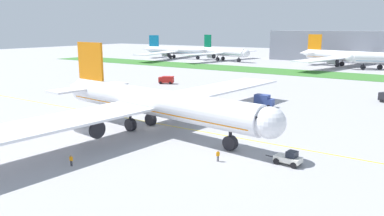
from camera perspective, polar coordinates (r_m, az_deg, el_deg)
ground_plane at (r=75.46m, az=-6.29°, el=-3.00°), size 600.00×600.00×0.00m
apron_taxi_line at (r=77.91m, az=-4.74°, el=-2.48°), size 280.00×0.36×0.01m
grass_median_strip at (r=172.36m, az=17.71°, el=5.06°), size 320.00×24.00×0.10m
airliner_foreground at (r=72.11m, az=-6.41°, el=0.88°), size 55.67×89.88×16.59m
pushback_tug at (r=56.75m, az=14.60°, el=-7.46°), size 5.70×2.76×2.14m
ground_crew_wingwalker_port at (r=57.09m, az=-18.02°, el=-7.50°), size 0.57×0.35×1.67m
ground_crew_marshaller_front at (r=56.34m, az=3.99°, el=-7.16°), size 0.46×0.51×1.70m
service_truck_fuel_bowser at (r=134.21m, az=-3.96°, el=4.36°), size 5.77×4.33×2.69m
service_truck_catering_van at (r=96.09m, az=10.94°, el=1.14°), size 4.81×2.64×3.10m
parked_airliner_far_left at (r=247.04m, az=-2.57°, el=8.76°), size 49.06×79.07×14.91m
parked_airliner_far_centre at (r=229.19m, az=4.73°, el=8.52°), size 39.72×62.02×15.54m
parked_airliner_far_right at (r=207.81m, az=22.41°, el=7.36°), size 51.66×83.61×16.29m
terminal_building at (r=238.10m, az=26.49°, el=8.34°), size 120.78×20.00×18.00m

